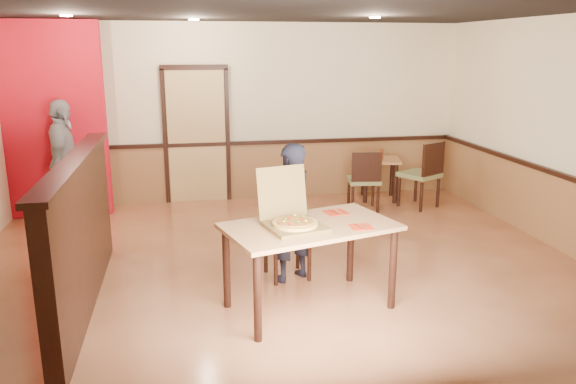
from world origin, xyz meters
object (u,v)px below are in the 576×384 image
main_table (310,236)px  passerby (64,162)px  pizza_box (293,220)px  diner_chair (285,231)px  side_chair_left (364,178)px  diner (291,213)px  side_table (379,169)px  side_chair_right (424,172)px  condiment (381,155)px

main_table → passerby: passerby is taller
pizza_box → diner_chair: bearing=69.7°
side_chair_left → pizza_box: 3.55m
diner → passerby: 3.79m
passerby → main_table: bearing=-142.5°
main_table → side_table: size_ratio=2.26×
diner → side_chair_right: bearing=-165.8°
diner → condiment: bearing=-153.9°
diner → passerby: passerby is taller
diner_chair → passerby: passerby is taller
side_chair_right → diner_chair: bearing=11.0°
main_table → diner: size_ratio=1.17×
pizza_box → condiment: pizza_box is taller
main_table → diner_chair: size_ratio=1.90×
main_table → side_chair_right: 3.93m
side_table → diner: bearing=-124.7°
main_table → pizza_box: pizza_box is taller
main_table → pizza_box: bearing=179.0°
side_chair_left → diner: (-1.59, -2.34, 0.23)m
diner → condiment: diner is taller
diner → side_table: bearing=-153.2°
diner_chair → diner: (0.03, -0.14, 0.24)m
main_table → condiment: (1.99, 3.57, 0.04)m
side_table → condiment: size_ratio=4.86×
diner → condiment: 3.52m
side_chair_left → pizza_box: pizza_box is taller
side_table → passerby: passerby is taller
diner_chair → condiment: 3.43m
condiment → diner_chair: bearing=-127.2°
side_chair_left → condiment: (0.45, 0.53, 0.25)m
diner_chair → passerby: size_ratio=0.53×
diner_chair → side_chair_right: 3.38m
diner_chair → side_chair_right: size_ratio=0.88×
side_chair_right → diner: 3.45m
main_table → side_chair_right: size_ratio=1.67×
side_chair_left → diner: diner is taller
diner_chair → condiment: diner_chair is taller
main_table → pizza_box: (-0.17, -0.05, 0.18)m
pizza_box → condiment: bearing=44.9°
main_table → side_chair_right: side_chair_right is taller
diner_chair → side_table: bearing=46.0°
side_chair_right → side_table: 0.79m
side_chair_right → pizza_box: pizza_box is taller
condiment → passerby: bearing=-177.2°
side_chair_right → condiment: 0.75m
main_table → diner_chair: 0.88m
main_table → passerby: size_ratio=1.00×
side_chair_left → side_table: side_chair_left is taller
side_chair_left → diner: bearing=63.7°
side_table → passerby: 4.79m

